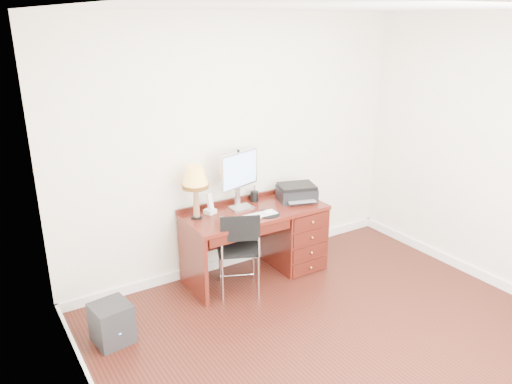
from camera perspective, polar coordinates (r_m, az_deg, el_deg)
ground at (r=4.55m, az=9.65°, el=-16.47°), size 4.00×4.00×0.00m
room_shell at (r=4.92m, az=4.75°, el=-12.48°), size 4.00×4.00×4.00m
desk at (r=5.47m, az=2.75°, el=-4.67°), size 1.50×0.67×0.75m
monitor at (r=5.12m, az=-1.90°, el=2.20°), size 0.51×0.24×0.60m
keyboard at (r=5.01m, az=0.15°, el=-2.71°), size 0.42×0.12×0.02m
mouse_pad at (r=5.05m, az=1.38°, el=-2.42°), size 0.24×0.24×0.05m
printer at (r=5.44m, az=4.66°, el=-0.04°), size 0.47×0.41×0.18m
leg_lamp at (r=4.87m, az=-6.96°, el=1.31°), size 0.26×0.26×0.54m
phone at (r=5.08m, az=-5.27°, el=-1.78°), size 0.13×0.13×0.21m
pen_cup at (r=5.40m, az=-0.20°, el=-0.49°), size 0.09×0.09×0.11m
chair at (r=4.91m, az=-1.64°, el=-5.96°), size 0.55×0.56×0.89m
equipment_box at (r=4.56m, az=-16.15°, el=-14.19°), size 0.35×0.35×0.36m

